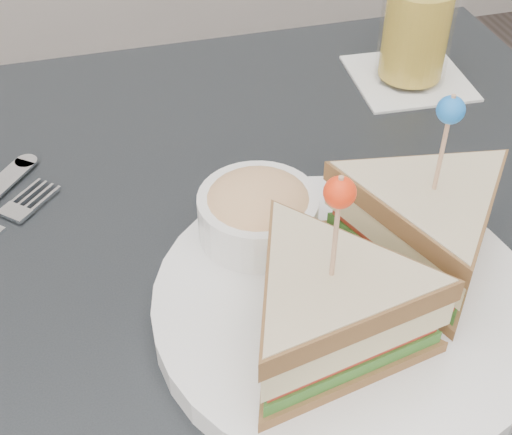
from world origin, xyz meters
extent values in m
cube|color=black|center=(0.00, 0.00, 0.73)|extent=(0.80, 0.80, 0.03)
cylinder|color=black|center=(0.35, 0.35, 0.36)|extent=(0.04, 0.04, 0.72)
cylinder|color=white|center=(0.06, -0.06, 0.76)|extent=(0.36, 0.36, 0.02)
cylinder|color=white|center=(0.06, -0.06, 0.77)|extent=(0.36, 0.36, 0.01)
cylinder|color=tan|center=(0.03, -0.10, 0.87)|extent=(0.00, 0.00, 0.09)
sphere|color=#FF3410|center=(0.03, -0.10, 0.91)|extent=(0.02, 0.02, 0.02)
cylinder|color=tan|center=(0.13, -0.04, 0.87)|extent=(0.00, 0.00, 0.09)
sphere|color=blue|center=(0.13, -0.04, 0.91)|extent=(0.02, 0.02, 0.02)
cylinder|color=white|center=(0.01, 0.02, 0.79)|extent=(0.12, 0.12, 0.04)
ellipsoid|color=#E0B772|center=(0.01, 0.02, 0.80)|extent=(0.11, 0.11, 0.04)
cube|color=silver|center=(-0.18, 0.12, 0.75)|extent=(0.03, 0.03, 0.00)
cylinder|color=silver|center=(-0.17, 0.20, 0.75)|extent=(0.03, 0.03, 0.00)
cube|color=white|center=(0.25, 0.25, 0.75)|extent=(0.13, 0.13, 0.00)
cylinder|color=gold|center=(0.25, 0.25, 0.81)|extent=(0.07, 0.07, 0.10)
cylinder|color=white|center=(0.25, 0.25, 0.83)|extent=(0.08, 0.08, 0.15)
cube|color=white|center=(0.24, 0.24, 0.85)|extent=(0.02, 0.02, 0.02)
camera|label=1|loc=(-0.10, -0.39, 1.16)|focal=50.00mm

